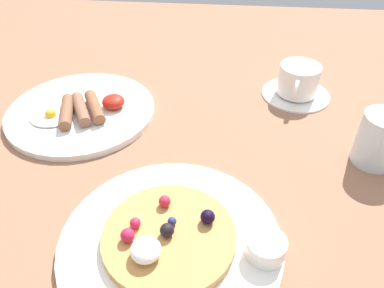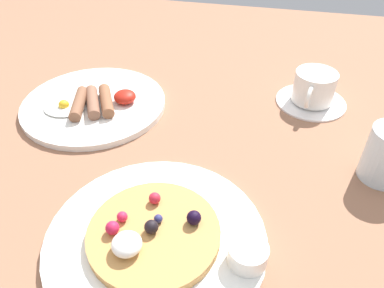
% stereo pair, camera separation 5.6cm
% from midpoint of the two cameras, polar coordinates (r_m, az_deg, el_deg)
% --- Properties ---
extents(ground_plane, '(1.63, 1.53, 0.03)m').
position_cam_midpoint_polar(ground_plane, '(0.62, -10.35, -3.87)').
color(ground_plane, '#8F6147').
extents(pancake_plate, '(0.29, 0.29, 0.01)m').
position_cam_midpoint_polar(pancake_plate, '(0.49, -6.60, -14.80)').
color(pancake_plate, white).
rests_on(pancake_plate, ground_plane).
extents(pancake_with_berries, '(0.17, 0.17, 0.04)m').
position_cam_midpoint_polar(pancake_with_berries, '(0.48, -7.22, -14.11)').
color(pancake_with_berries, '#C08848').
rests_on(pancake_with_berries, pancake_plate).
extents(syrup_ramekin, '(0.05, 0.05, 0.03)m').
position_cam_midpoint_polar(syrup_ramekin, '(0.47, 7.84, -15.60)').
color(syrup_ramekin, white).
rests_on(syrup_ramekin, pancake_plate).
extents(breakfast_plate, '(0.28, 0.28, 0.01)m').
position_cam_midpoint_polar(breakfast_plate, '(0.75, -18.70, 4.71)').
color(breakfast_plate, white).
rests_on(breakfast_plate, ground_plane).
extents(fried_breakfast, '(0.16, 0.11, 0.03)m').
position_cam_midpoint_polar(fried_breakfast, '(0.72, -18.71, 5.02)').
color(fried_breakfast, brown).
rests_on(fried_breakfast, breakfast_plate).
extents(coffee_saucer, '(0.14, 0.14, 0.01)m').
position_cam_midpoint_polar(coffee_saucer, '(0.79, 13.67, 7.46)').
color(coffee_saucer, white).
rests_on(coffee_saucer, ground_plane).
extents(coffee_cup, '(0.08, 0.11, 0.06)m').
position_cam_midpoint_polar(coffee_cup, '(0.77, 14.04, 9.57)').
color(coffee_cup, white).
rests_on(coffee_cup, coffee_saucer).
extents(water_glass, '(0.07, 0.07, 0.09)m').
position_cam_midpoint_polar(water_glass, '(0.64, 24.66, 0.54)').
color(water_glass, silver).
rests_on(water_glass, ground_plane).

